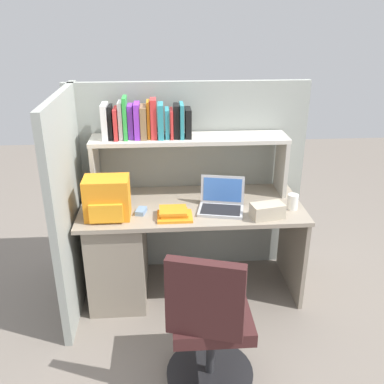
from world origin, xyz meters
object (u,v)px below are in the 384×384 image
at_px(laptop, 221,203).
at_px(computer_mouse, 141,211).
at_px(office_chair, 209,330).
at_px(tissue_box, 267,211).
at_px(backpack, 107,199).
at_px(paper_cup, 293,202).

relative_size(laptop, computer_mouse, 3.42).
bearing_deg(office_chair, tissue_box, -107.22).
xyz_separation_m(backpack, office_chair, (0.61, -0.78, -0.47)).
bearing_deg(office_chair, paper_cup, -112.91).
relative_size(laptop, tissue_box, 1.62).
distance_m(paper_cup, tissue_box, 0.24).
bearing_deg(paper_cup, backpack, -178.17).
bearing_deg(paper_cup, office_chair, -129.47).
bearing_deg(laptop, backpack, -174.81).
distance_m(laptop, office_chair, 0.95).
bearing_deg(computer_mouse, paper_cup, 13.49).
bearing_deg(laptop, tissue_box, -27.64).
distance_m(laptop, backpack, 0.79).
distance_m(laptop, paper_cup, 0.50).
bearing_deg(office_chair, computer_mouse, -47.98).
height_order(laptop, backpack, backpack).
distance_m(backpack, office_chair, 1.10).
bearing_deg(tissue_box, computer_mouse, 159.90).
height_order(computer_mouse, paper_cup, paper_cup).
distance_m(backpack, tissue_box, 1.09).
height_order(laptop, computer_mouse, laptop).
bearing_deg(laptop, office_chair, -101.46).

